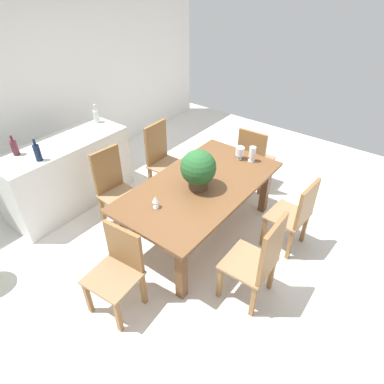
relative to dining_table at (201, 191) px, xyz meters
name	(u,v)px	position (x,y,z in m)	size (l,w,h in m)	color
ground_plane	(195,229)	(0.00, 0.09, -0.64)	(7.04, 7.04, 0.00)	silver
back_wall	(52,89)	(0.00, 2.69, 0.66)	(6.40, 0.10, 2.60)	white
dining_table	(201,191)	(0.00, 0.00, 0.00)	(2.03, 1.10, 0.74)	brown
chair_far_right	(162,156)	(0.46, 1.02, -0.08)	(0.46, 0.44, 1.03)	brown
chair_head_end	(119,266)	(-1.29, 0.01, -0.14)	(0.48, 0.50, 0.90)	brown
chair_foot_end	(253,157)	(1.28, 0.00, -0.11)	(0.45, 0.47, 0.95)	brown
chair_near_left	(260,259)	(-0.46, -1.02, -0.07)	(0.48, 0.46, 1.04)	brown
chair_near_right	(296,213)	(0.45, -1.01, -0.12)	(0.48, 0.44, 0.93)	brown
chair_far_left	(114,185)	(-0.45, 1.02, -0.09)	(0.46, 0.46, 1.02)	brown
flower_centerpiece	(198,169)	(-0.07, -0.02, 0.35)	(0.39, 0.39, 0.46)	#4C3828
crystal_vase_left	(240,152)	(0.77, -0.05, 0.21)	(0.11, 0.11, 0.17)	silver
crystal_vase_center_near	(252,153)	(0.81, -0.21, 0.22)	(0.09, 0.09, 0.20)	silver
wine_glass	(155,200)	(-0.63, 0.12, 0.20)	(0.07, 0.07, 0.14)	silver
kitchen_counter	(68,174)	(-0.57, 1.81, -0.17)	(1.71, 0.63, 0.93)	silver
wine_bottle_clear	(15,148)	(-1.06, 1.96, 0.39)	(0.08, 0.08, 0.25)	#511E28
wine_bottle_green	(37,152)	(-0.97, 1.62, 0.40)	(0.08, 0.08, 0.27)	#0F1E38
wine_bottle_tall	(96,116)	(0.14, 1.94, 0.39)	(0.08, 0.08, 0.26)	#B2BFB7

